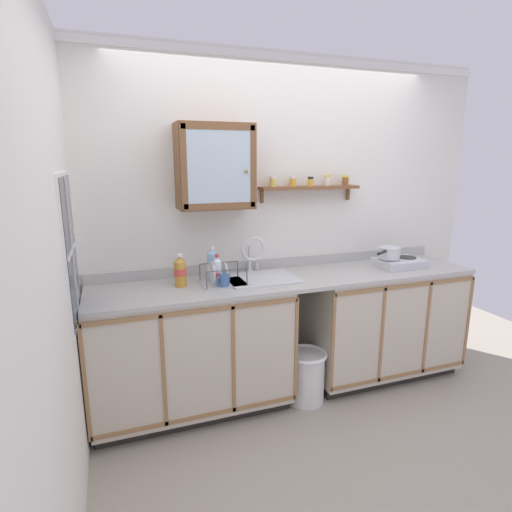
# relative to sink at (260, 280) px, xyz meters

# --- Properties ---
(floor) EXTENTS (5.99, 5.99, 0.00)m
(floor) POSITION_rel_sink_xyz_m (0.24, -0.42, -0.93)
(floor) COLOR #9E9384
(floor) RESTS_ON ground
(back_wall) EXTENTS (3.59, 0.07, 2.59)m
(back_wall) POSITION_rel_sink_xyz_m (0.24, 0.28, 0.37)
(back_wall) COLOR silver
(back_wall) RESTS_ON ground
(side_wall_left) EXTENTS (0.05, 3.47, 2.59)m
(side_wall_left) POSITION_rel_sink_xyz_m (-1.28, -0.68, 0.37)
(side_wall_left) COLOR silver
(side_wall_left) RESTS_ON ground
(lower_cabinet_run) EXTENTS (1.41, 0.60, 0.92)m
(lower_cabinet_run) POSITION_rel_sink_xyz_m (-0.54, -0.04, -0.47)
(lower_cabinet_run) COLOR black
(lower_cabinet_run) RESTS_ON ground
(lower_cabinet_run_right) EXTENTS (1.30, 0.60, 0.92)m
(lower_cabinet_run_right) POSITION_rel_sink_xyz_m (1.08, -0.04, -0.47)
(lower_cabinet_run_right) COLOR black
(lower_cabinet_run_right) RESTS_ON ground
(countertop) EXTENTS (2.95, 0.62, 0.03)m
(countertop) POSITION_rel_sink_xyz_m (0.24, -0.04, 0.00)
(countertop) COLOR #B2B2AD
(countertop) RESTS_ON lower_cabinet_run
(backsplash) EXTENTS (2.95, 0.02, 0.08)m
(backsplash) POSITION_rel_sink_xyz_m (0.24, 0.24, 0.06)
(backsplash) COLOR #B2B2AD
(backsplash) RESTS_ON countertop
(sink) EXTENTS (0.52, 0.44, 0.42)m
(sink) POSITION_rel_sink_xyz_m (0.00, 0.00, 0.00)
(sink) COLOR silver
(sink) RESTS_ON countertop
(hot_plate_stove) EXTENTS (0.37, 0.28, 0.07)m
(hot_plate_stove) POSITION_rel_sink_xyz_m (1.20, -0.06, 0.05)
(hot_plate_stove) COLOR silver
(hot_plate_stove) RESTS_ON countertop
(saucepan) EXTENTS (0.29, 0.22, 0.10)m
(saucepan) POSITION_rel_sink_xyz_m (1.11, -0.04, 0.14)
(saucepan) COLOR silver
(saucepan) RESTS_ON hot_plate_stove
(bottle_water_blue_0) EXTENTS (0.07, 0.07, 0.26)m
(bottle_water_blue_0) POSITION_rel_sink_xyz_m (-0.35, 0.04, 0.13)
(bottle_water_blue_0) COLOR #8CB7E0
(bottle_water_blue_0) RESTS_ON countertop
(bottle_water_clear_1) EXTENTS (0.06, 0.06, 0.23)m
(bottle_water_clear_1) POSITION_rel_sink_xyz_m (-0.35, -0.08, 0.12)
(bottle_water_clear_1) COLOR silver
(bottle_water_clear_1) RESTS_ON countertop
(bottle_juice_amber_2) EXTENTS (0.09, 0.09, 0.23)m
(bottle_juice_amber_2) POSITION_rel_sink_xyz_m (-0.59, 0.00, 0.12)
(bottle_juice_amber_2) COLOR gold
(bottle_juice_amber_2) RESTS_ON countertop
(dish_rack) EXTENTS (0.31, 0.24, 0.17)m
(dish_rack) POSITION_rel_sink_xyz_m (-0.31, -0.05, 0.05)
(dish_rack) COLOR #B2B2B7
(dish_rack) RESTS_ON countertop
(mug) EXTENTS (0.11, 0.08, 0.10)m
(mug) POSITION_rel_sink_xyz_m (-0.32, -0.13, 0.06)
(mug) COLOR #3F6699
(mug) RESTS_ON countertop
(wall_cabinet) EXTENTS (0.54, 0.28, 0.59)m
(wall_cabinet) POSITION_rel_sink_xyz_m (-0.30, 0.13, 0.83)
(wall_cabinet) COLOR brown
(spice_shelf) EXTENTS (0.83, 0.14, 0.21)m
(spice_shelf) POSITION_rel_sink_xyz_m (0.48, 0.19, 0.67)
(spice_shelf) COLOR brown
(window) EXTENTS (0.03, 0.59, 0.86)m
(window) POSITION_rel_sink_xyz_m (-1.25, -0.27, 0.38)
(window) COLOR #262D38
(trash_bin) EXTENTS (0.32, 0.32, 0.40)m
(trash_bin) POSITION_rel_sink_xyz_m (0.29, -0.21, -0.72)
(trash_bin) COLOR silver
(trash_bin) RESTS_ON ground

